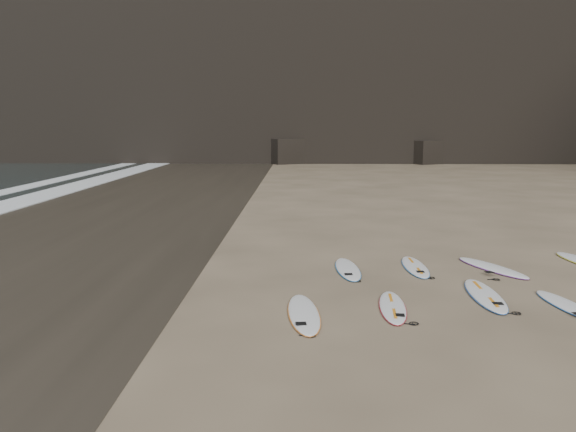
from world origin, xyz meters
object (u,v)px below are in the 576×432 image
at_px(surfboard_5, 348,269).
at_px(surfboard_6, 415,266).
at_px(surfboard_7, 492,267).
at_px(surfboard_1, 393,307).
at_px(surfboard_3, 568,305).
at_px(surfboard_0, 304,313).
at_px(surfboard_2, 485,295).

distance_m(surfboard_5, surfboard_6, 1.89).
bearing_deg(surfboard_6, surfboard_7, -1.74).
distance_m(surfboard_1, surfboard_3, 3.80).
distance_m(surfboard_0, surfboard_7, 6.45).
bearing_deg(surfboard_6, surfboard_3, -51.59).
bearing_deg(surfboard_6, surfboard_1, -108.95).
relative_size(surfboard_0, surfboard_6, 1.07).
distance_m(surfboard_0, surfboard_6, 4.99).
distance_m(surfboard_1, surfboard_6, 3.64).
xyz_separation_m(surfboard_0, surfboard_7, (5.16, 3.86, -0.00)).
relative_size(surfboard_0, surfboard_7, 1.01).
height_order(surfboard_5, surfboard_6, surfboard_5).
height_order(surfboard_0, surfboard_3, surfboard_0).
height_order(surfboard_1, surfboard_3, same).
height_order(surfboard_0, surfboard_5, surfboard_0).
bearing_deg(surfboard_5, surfboard_0, -111.77).
bearing_deg(surfboard_2, surfboard_5, 144.56).
bearing_deg(surfboard_3, surfboard_1, 173.90).
relative_size(surfboard_0, surfboard_3, 1.14).
xyz_separation_m(surfboard_0, surfboard_5, (1.21, 3.64, -0.00)).
height_order(surfboard_5, surfboard_7, surfboard_7).
relative_size(surfboard_5, surfboard_6, 1.02).
bearing_deg(surfboard_3, surfboard_7, 91.03).
distance_m(surfboard_2, surfboard_5, 3.73).
distance_m(surfboard_5, surfboard_7, 3.96).
xyz_separation_m(surfboard_1, surfboard_5, (-0.69, 3.16, 0.00)).
xyz_separation_m(surfboard_0, surfboard_1, (1.90, 0.47, -0.01)).
relative_size(surfboard_2, surfboard_3, 1.18).
bearing_deg(surfboard_5, surfboard_2, -41.29).
xyz_separation_m(surfboard_1, surfboard_7, (3.26, 3.39, 0.01)).
relative_size(surfboard_2, surfboard_7, 1.04).
xyz_separation_m(surfboard_0, surfboard_2, (4.15, 1.34, 0.00)).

